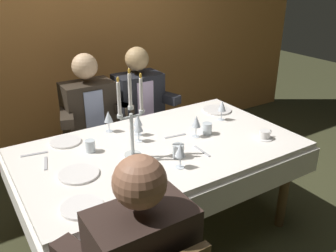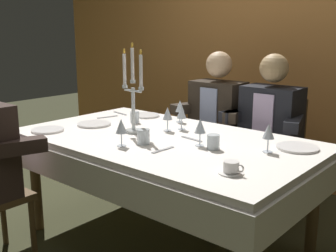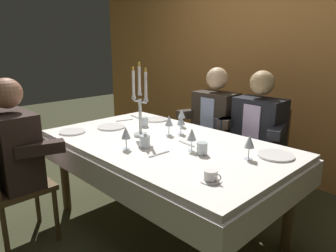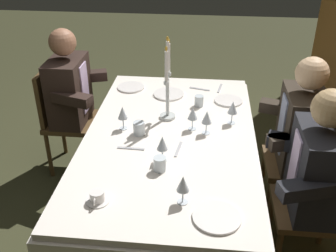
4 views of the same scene
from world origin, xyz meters
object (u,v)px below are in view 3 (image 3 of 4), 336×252
water_tumbler_0 (145,142)px  dinner_plate_3 (156,119)px  seated_diner_2 (259,128)px  dinner_plate_2 (72,132)px  water_tumbler_2 (145,122)px  dinner_plate_1 (111,127)px  seated_diner_1 (216,119)px  dinner_plate_0 (276,155)px  wine_glass_3 (192,135)px  wine_glass_1 (182,114)px  seated_diner_0 (13,149)px  coffee_cup_0 (211,176)px  wine_glass_0 (169,121)px  water_tumbler_1 (202,148)px  wine_glass_4 (181,120)px  wine_glass_5 (126,133)px  dining_table (164,156)px  wine_glass_2 (249,142)px  candelabra (140,106)px

water_tumbler_0 → dinner_plate_3: bearing=132.6°
seated_diner_2 → water_tumbler_0: bearing=-104.7°
dinner_plate_2 → water_tumbler_2: (0.27, 0.56, 0.03)m
dinner_plate_1 → seated_diner_1: seated_diner_1 is taller
seated_diner_1 → dinner_plate_0: bearing=-31.8°
water_tumbler_2 → seated_diner_2: seated_diner_2 is taller
dinner_plate_3 → wine_glass_3: wine_glass_3 is taller
wine_glass_1 → wine_glass_3: bearing=-40.5°
water_tumbler_0 → seated_diner_0: seated_diner_0 is taller
coffee_cup_0 → seated_diner_2: bearing=108.3°
wine_glass_0 → water_tumbler_0: (0.11, -0.34, -0.07)m
dinner_plate_0 → water_tumbler_1: water_tumbler_1 is taller
wine_glass_1 → wine_glass_4: 0.23m
water_tumbler_0 → seated_diner_0: size_ratio=0.07×
wine_glass_0 → seated_diner_0: seated_diner_0 is taller
wine_glass_5 → water_tumbler_1: 0.54m
dining_table → water_tumbler_1: (0.39, -0.02, 0.16)m
dinner_plate_3 → wine_glass_5: 0.87m
wine_glass_2 → seated_diner_0: (-1.28, -1.02, -0.12)m
dinner_plate_3 → seated_diner_0: bearing=-93.9°
seated_diner_0 → seated_diner_2: (0.92, 1.77, 0.00)m
water_tumbler_0 → wine_glass_1: bearing=109.3°
dinner_plate_1 → wine_glass_4: wine_glass_4 is taller
candelabra → dinner_plate_1: 0.44m
dining_table → seated_diner_1: 0.91m
dinner_plate_3 → wine_glass_3: 0.93m
dinner_plate_1 → water_tumbler_0: (0.62, -0.13, 0.04)m
wine_glass_1 → seated_diner_2: (0.50, 0.48, -0.12)m
coffee_cup_0 → seated_diner_2: (-0.39, 1.19, -0.03)m
dinner_plate_3 → wine_glass_2: bearing=-12.6°
seated_diner_0 → wine_glass_1: bearing=71.9°
wine_glass_3 → wine_glass_4: 0.42m
water_tumbler_1 → water_tumbler_0: bearing=-154.4°
water_tumbler_2 → seated_diner_0: (-0.19, -1.06, -0.05)m
seated_diner_2 → water_tumbler_2: bearing=-136.1°
dinner_plate_3 → seated_diner_0: (-0.09, -1.29, -0.01)m
dinner_plate_0 → seated_diner_0: seated_diner_0 is taller
wine_glass_4 → water_tumbler_1: (0.44, -0.25, -0.07)m
candelabra → water_tumbler_2: 0.36m
candelabra → wine_glass_5: bearing=-57.0°
water_tumbler_0 → water_tumbler_1: size_ratio=1.05×
dinner_plate_1 → wine_glass_3: wine_glass_3 is taller
dinner_plate_2 → seated_diner_0: seated_diner_0 is taller
dinner_plate_1 → wine_glass_1: bearing=49.4°
candelabra → wine_glass_3: size_ratio=3.59×
wine_glass_2 → wine_glass_5: (-0.71, -0.45, 0.00)m
wine_glass_5 → water_tumbler_0: 0.15m
dinner_plate_3 → water_tumbler_0: water_tumbler_0 is taller
wine_glass_0 → coffee_cup_0: size_ratio=1.24×
dinner_plate_1 → wine_glass_2: bearing=8.9°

